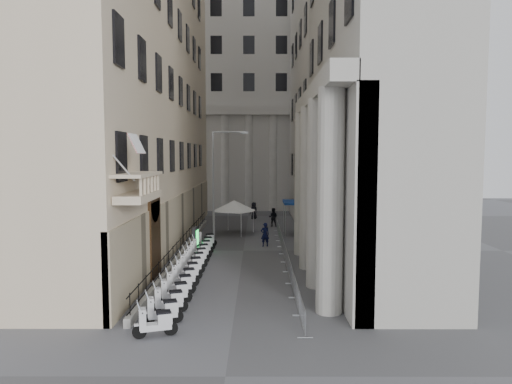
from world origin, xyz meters
TOP-DOWN VIEW (x-y plane):
  - ground at (0.00, 0.00)m, footprint 120.00×120.00m
  - left_building at (-7.50, 22.00)m, footprint 5.00×36.00m
  - right_building_far at (7.50, 32.00)m, footprint 5.00×20.00m
  - far_building at (0.00, 48.00)m, footprint 22.00×10.00m
  - iron_fence at (-4.30, 18.00)m, footprint 0.30×28.00m
  - blue_awning at (4.15, 26.00)m, footprint 1.60×3.00m
  - flag at (-4.00, 5.00)m, footprint 1.00×1.40m
  - scooter_0 at (-2.93, 3.19)m, footprint 1.50×0.95m
  - scooter_1 at (-2.93, 4.53)m, footprint 1.50×0.95m
  - scooter_2 at (-2.93, 5.87)m, footprint 1.50×0.95m
  - scooter_3 at (-2.93, 7.21)m, footprint 1.50×0.95m
  - scooter_4 at (-2.93, 8.55)m, footprint 1.50×0.95m
  - scooter_5 at (-2.93, 9.89)m, footprint 1.50×0.95m
  - scooter_6 at (-2.93, 11.23)m, footprint 1.50×0.95m
  - scooter_7 at (-2.93, 12.57)m, footprint 1.50×0.95m
  - scooter_8 at (-2.93, 13.91)m, footprint 1.50×0.95m
  - scooter_9 at (-2.93, 15.25)m, footprint 1.50×0.95m
  - scooter_10 at (-2.93, 16.59)m, footprint 1.50×0.95m
  - scooter_11 at (-2.93, 17.93)m, footprint 1.50×0.95m
  - scooter_12 at (-2.93, 19.27)m, footprint 1.50×0.95m
  - scooter_13 at (-2.93, 20.61)m, footprint 1.50×0.95m
  - barrier_0 at (2.88, 4.25)m, footprint 0.60×2.40m
  - barrier_1 at (2.88, 6.75)m, footprint 0.60×2.40m
  - barrier_2 at (2.88, 9.25)m, footprint 0.60×2.40m
  - barrier_3 at (2.88, 11.75)m, footprint 0.60×2.40m
  - barrier_4 at (2.88, 14.25)m, footprint 0.60×2.40m
  - barrier_5 at (2.88, 16.75)m, footprint 0.60×2.40m
  - barrier_6 at (2.88, 19.25)m, footprint 0.60×2.40m
  - barrier_7 at (2.88, 21.75)m, footprint 0.60×2.40m
  - barrier_8 at (2.88, 24.25)m, footprint 0.60×2.40m
  - barrier_9 at (2.88, 26.75)m, footprint 0.60×2.40m
  - security_tent at (-1.44, 27.12)m, footprint 3.72×3.72m
  - street_lamp at (-2.13, 22.23)m, footprint 2.90×0.52m
  - info_kiosk at (-3.42, 18.31)m, footprint 0.37×0.92m
  - pedestrian_a at (1.63, 20.80)m, footprint 0.77×0.60m
  - pedestrian_b at (2.60, 30.66)m, footprint 1.01×0.86m
  - pedestrian_c at (0.66, 36.00)m, footprint 1.08×0.98m

SIDE VIEW (x-z plane):
  - ground at x=0.00m, z-range 0.00..0.00m
  - iron_fence at x=-4.30m, z-range -0.70..0.70m
  - blue_awning at x=4.15m, z-range -1.50..1.50m
  - flag at x=-4.00m, z-range -4.10..4.10m
  - scooter_0 at x=-2.93m, z-range -0.75..0.75m
  - scooter_1 at x=-2.93m, z-range -0.75..0.75m
  - scooter_2 at x=-2.93m, z-range -0.75..0.75m
  - scooter_3 at x=-2.93m, z-range -0.75..0.75m
  - scooter_4 at x=-2.93m, z-range -0.75..0.75m
  - scooter_5 at x=-2.93m, z-range -0.75..0.75m
  - scooter_6 at x=-2.93m, z-range -0.75..0.75m
  - scooter_7 at x=-2.93m, z-range -0.75..0.75m
  - scooter_8 at x=-2.93m, z-range -0.75..0.75m
  - scooter_9 at x=-2.93m, z-range -0.75..0.75m
  - scooter_10 at x=-2.93m, z-range -0.75..0.75m
  - scooter_11 at x=-2.93m, z-range -0.75..0.75m
  - scooter_12 at x=-2.93m, z-range -0.75..0.75m
  - scooter_13 at x=-2.93m, z-range -0.75..0.75m
  - barrier_0 at x=2.88m, z-range -0.55..0.55m
  - barrier_1 at x=2.88m, z-range -0.55..0.55m
  - barrier_2 at x=2.88m, z-range -0.55..0.55m
  - barrier_3 at x=2.88m, z-range -0.55..0.55m
  - barrier_4 at x=2.88m, z-range -0.55..0.55m
  - barrier_5 at x=2.88m, z-range -0.55..0.55m
  - barrier_6 at x=2.88m, z-range -0.55..0.55m
  - barrier_7 at x=2.88m, z-range -0.55..0.55m
  - barrier_8 at x=2.88m, z-range -0.55..0.55m
  - barrier_9 at x=2.88m, z-range -0.55..0.55m
  - pedestrian_b at x=2.60m, z-range 0.00..1.83m
  - pedestrian_c at x=0.66m, z-range 0.00..1.84m
  - pedestrian_a at x=1.63m, z-range 0.00..1.85m
  - info_kiosk at x=-3.42m, z-range 0.01..1.91m
  - security_tent at x=-1.44m, z-range 1.01..4.03m
  - street_lamp at x=-2.13m, z-range 0.90..9.83m
  - far_building at x=0.00m, z-range 0.00..30.00m
  - left_building at x=-7.50m, z-range 0.00..34.00m
  - right_building_far at x=7.50m, z-range 0.00..44.00m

